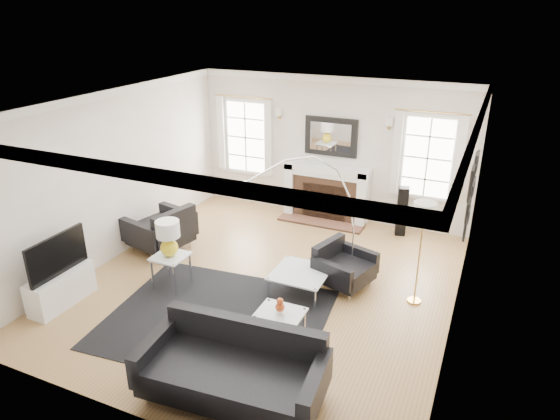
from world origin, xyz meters
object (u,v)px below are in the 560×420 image
at_px(fireplace, 326,193).
at_px(armchair_right, 342,267).
at_px(armchair_left, 163,230).
at_px(sofa, 234,369).
at_px(arc_floor_lamp, 302,218).
at_px(coffee_table, 301,274).
at_px(gourd_lamp, 168,236).

bearing_deg(fireplace, armchair_right, -65.32).
bearing_deg(armchair_left, armchair_right, 2.60).
relative_size(fireplace, armchair_left, 1.44).
xyz_separation_m(fireplace, armchair_right, (1.08, -2.35, -0.23)).
distance_m(sofa, arc_floor_lamp, 2.53).
bearing_deg(sofa, armchair_left, 137.65).
bearing_deg(arc_floor_lamp, sofa, -85.90).
xyz_separation_m(armchair_left, armchair_right, (3.21, 0.15, -0.07)).
height_order(fireplace, coffee_table, fireplace).
height_order(armchair_left, coffee_table, armchair_left).
height_order(fireplace, arc_floor_lamp, arc_floor_lamp).
distance_m(coffee_table, arc_floor_lamp, 0.86).
relative_size(fireplace, gourd_lamp, 3.01).
bearing_deg(coffee_table, arc_floor_lamp, 109.53).
distance_m(gourd_lamp, arc_floor_lamp, 1.99).
height_order(armchair_right, arc_floor_lamp, arc_floor_lamp).
bearing_deg(gourd_lamp, coffee_table, 18.90).
distance_m(fireplace, armchair_left, 3.29).
xyz_separation_m(fireplace, sofa, (0.72, -5.09, -0.19)).
bearing_deg(armchair_right, sofa, -97.50).
relative_size(armchair_left, gourd_lamp, 2.09).
distance_m(armchair_left, arc_floor_lamp, 2.80).
xyz_separation_m(gourd_lamp, arc_floor_lamp, (1.81, 0.76, 0.31)).
bearing_deg(sofa, fireplace, 98.02).
relative_size(fireplace, coffee_table, 2.12).
distance_m(fireplace, gourd_lamp, 3.70).
distance_m(coffee_table, gourd_lamp, 2.03).
bearing_deg(fireplace, arc_floor_lamp, -78.58).
bearing_deg(sofa, coffee_table, 93.25).
height_order(fireplace, gourd_lamp, fireplace).
bearing_deg(fireplace, sofa, -81.98).
bearing_deg(sofa, armchair_right, 82.50).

